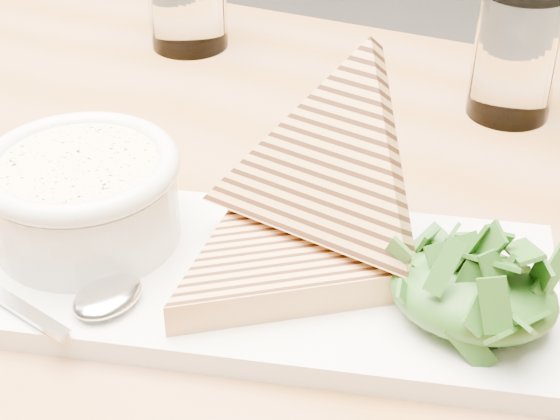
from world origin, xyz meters
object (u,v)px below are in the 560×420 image
(table_top, at_px, (202,233))
(platter, at_px, (270,281))
(soup_bowl, at_px, (85,206))
(glass_far, at_px, (516,55))

(table_top, distance_m, platter, 0.11)
(soup_bowl, xyz_separation_m, glass_far, (0.24, 0.30, 0.01))
(platter, bearing_deg, soup_bowl, -178.35)
(table_top, bearing_deg, glass_far, 49.58)
(table_top, relative_size, soup_bowl, 9.34)
(soup_bowl, bearing_deg, platter, 1.65)
(table_top, relative_size, glass_far, 10.47)
(platter, xyz_separation_m, glass_far, (0.12, 0.30, 0.05))
(table_top, xyz_separation_m, soup_bowl, (-0.05, -0.07, 0.06))
(soup_bowl, height_order, glass_far, glass_far)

